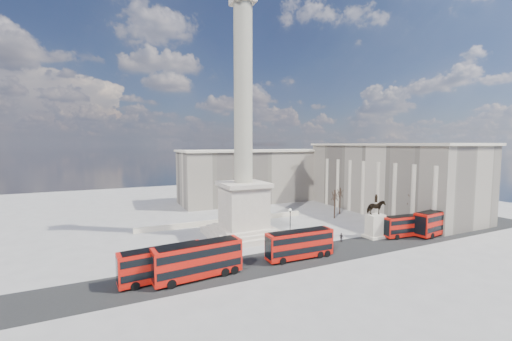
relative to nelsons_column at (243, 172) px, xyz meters
The scene contains 19 objects.
ground 13.85m from the nelsons_column, 90.00° to the right, with size 180.00×180.00×0.00m, color gray.
asphalt_road 20.41m from the nelsons_column, 71.57° to the right, with size 120.00×9.00×0.01m, color black.
nelsons_column is the anchor object (origin of this frame).
balustrade_wall 16.55m from the nelsons_column, 90.00° to the left, with size 40.00×0.60×1.10m, color beige.
building_east 45.42m from the nelsons_column, ahead, with size 19.00×46.00×18.60m.
building_northeast 40.57m from the nelsons_column, 60.26° to the left, with size 51.00×17.00×16.60m.
red_bus_a 23.16m from the nelsons_column, 129.97° to the right, with size 12.39×3.90×4.94m.
red_bus_b 18.98m from the nelsons_column, 77.83° to the right, with size 11.30×2.90×4.56m.
red_bus_c 34.26m from the nelsons_column, 25.79° to the right, with size 10.62×3.39×4.23m.
red_bus_d 40.75m from the nelsons_column, 23.42° to the right, with size 12.47×4.27×4.95m.
red_bus_e 25.34m from the nelsons_column, 140.90° to the right, with size 11.34×3.60×4.52m.
victorian_lamp 13.26m from the nelsons_column, 37.20° to the right, with size 0.51×0.51×5.94m.
equestrian_statue 27.80m from the nelsons_column, 27.59° to the right, with size 4.15×3.12×8.61m.
bare_tree_near 38.35m from the nelsons_column, 13.89° to the right, with size 1.88×1.88×8.22m.
bare_tree_mid 27.48m from the nelsons_column, ahead, with size 1.98×1.98×7.50m.
bare_tree_far 32.42m from the nelsons_column, 13.88° to the left, with size 1.80×1.80×7.35m.
pedestrian_walking 29.39m from the nelsons_column, 25.37° to the right, with size 0.68×0.44×1.86m, color #2A2424.
pedestrian_standing 29.14m from the nelsons_column, 25.69° to the right, with size 0.83×0.65×1.72m, color #2A2424.
pedestrian_crossing 22.46m from the nelsons_column, 37.34° to the right, with size 1.03×0.43×1.75m, color #2A2424.
Camera 1 is at (-23.82, -51.85, 18.25)m, focal length 22.00 mm.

